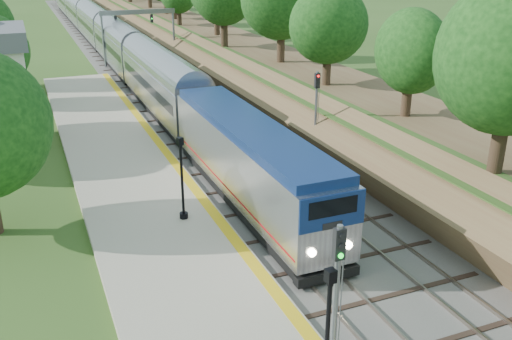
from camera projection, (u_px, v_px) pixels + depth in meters
name	position (u px, v px, depth m)	size (l,w,h in m)	color
trackbed	(129.00, 58.00, 69.57)	(9.50, 170.00, 0.28)	#4C4944
platform	(149.00, 211.00, 29.12)	(6.40, 68.00, 0.38)	#AEA48D
yellow_stripe	(203.00, 199.00, 30.06)	(0.55, 68.00, 0.01)	gold
embankment	(194.00, 38.00, 71.83)	(10.64, 170.00, 11.70)	brown
signal_gantry	(138.00, 22.00, 63.68)	(8.40, 0.38, 6.20)	slate
trees_behind_platform	(9.00, 118.00, 29.43)	(7.82, 53.32, 7.21)	#332316
train	(106.00, 37.00, 70.98)	(2.88, 115.54, 4.23)	black
lamppost_far	(182.00, 183.00, 27.26)	(0.41, 0.41, 4.16)	black
signal_platform	(336.00, 292.00, 16.00)	(0.32, 0.26, 5.48)	slate
signal_farside	(316.00, 107.00, 35.03)	(0.31, 0.25, 5.65)	slate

